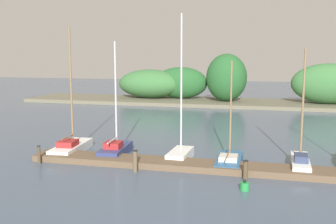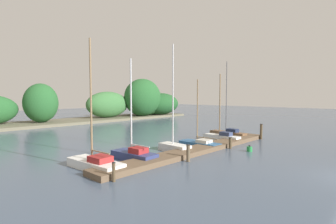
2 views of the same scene
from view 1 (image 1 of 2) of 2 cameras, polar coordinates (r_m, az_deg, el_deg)
dock_pier at (r=21.66m, az=4.35°, el=-7.66°), size 18.97×1.80×0.35m
sailboat_0 at (r=25.80m, az=-13.58°, el=-4.69°), size 1.65×4.41×7.76m
sailboat_1 at (r=24.56m, az=-7.46°, el=-5.18°), size 1.50×3.72×6.87m
sailboat_2 at (r=23.35m, az=1.82°, el=-5.67°), size 1.18×2.89×8.37m
sailboat_3 at (r=22.64m, az=8.77°, el=-6.69°), size 1.32×3.89×5.76m
sailboat_4 at (r=22.75m, az=18.40°, el=-6.62°), size 1.01×3.90×6.44m
mooring_piling_0 at (r=23.69m, az=-17.96°, el=-5.80°), size 0.19×0.19×1.02m
mooring_piling_1 at (r=21.05m, az=-4.72°, el=-6.99°), size 0.28×0.28×1.15m
mooring_piling_2 at (r=20.16m, az=11.00°, el=-8.11°), size 0.28×0.28×0.95m
channel_buoy_0 at (r=18.67m, az=10.91°, el=-10.37°), size 0.42×0.42×0.52m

